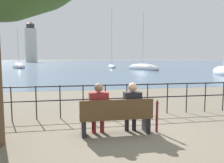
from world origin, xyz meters
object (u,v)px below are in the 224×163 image
at_px(park_bench, 116,117).
at_px(seated_person_right, 132,105).
at_px(seated_person_left, 99,107).
at_px(sailboat_3, 223,72).
at_px(sailboat_0, 143,68).
at_px(sailboat_1, 112,66).
at_px(harbor_lighthouse, 31,43).
at_px(sailboat_2, 19,66).
at_px(closed_umbrella, 157,114).

xyz_separation_m(park_bench, seated_person_right, (0.43, 0.07, 0.27)).
distance_m(seated_person_left, sailboat_3, 25.38).
height_order(seated_person_left, sailboat_0, sailboat_0).
height_order(seated_person_left, sailboat_1, sailboat_1).
distance_m(seated_person_left, sailboat_0, 32.74).
distance_m(park_bench, harbor_lighthouse, 123.06).
relative_size(sailboat_0, sailboat_2, 1.25).
xyz_separation_m(seated_person_right, sailboat_2, (-12.08, 41.97, -0.36)).
relative_size(seated_person_right, closed_umbrella, 1.49).
distance_m(park_bench, sailboat_1, 41.06).
relative_size(park_bench, sailboat_0, 0.18).
xyz_separation_m(sailboat_2, sailboat_3, (28.75, -23.61, -0.03)).
relative_size(seated_person_left, closed_umbrella, 1.50).
bearing_deg(seated_person_left, sailboat_1, 79.16).
xyz_separation_m(sailboat_2, harbor_lighthouse, (-10.94, 78.53, 9.86)).
bearing_deg(sailboat_3, sailboat_0, 138.86).
xyz_separation_m(closed_umbrella, sailboat_2, (-12.71, 42.08, -0.14)).
bearing_deg(seated_person_left, closed_umbrella, -3.95).
bearing_deg(sailboat_2, harbor_lighthouse, 80.65).
height_order(closed_umbrella, sailboat_2, sailboat_2).
bearing_deg(seated_person_left, sailboat_3, 46.35).
distance_m(seated_person_right, sailboat_3, 24.80).
bearing_deg(sailboat_1, park_bench, -95.35).
xyz_separation_m(sailboat_1, sailboat_2, (-18.95, 1.64, -0.02)).
bearing_deg(harbor_lighthouse, park_bench, -79.39).
xyz_separation_m(park_bench, sailboat_3, (17.09, 18.44, -0.12)).
bearing_deg(seated_person_left, park_bench, -9.78).
bearing_deg(sailboat_2, park_bench, -91.78).
height_order(park_bench, closed_umbrella, park_bench).
relative_size(park_bench, seated_person_right, 1.40).
bearing_deg(harbor_lighthouse, closed_umbrella, -78.91).
height_order(park_bench, seated_person_left, seated_person_left).
height_order(seated_person_left, sailboat_2, sailboat_2).
bearing_deg(seated_person_right, sailboat_0, 71.11).
relative_size(sailboat_0, harbor_lighthouse, 0.46).
bearing_deg(park_bench, seated_person_right, 9.91).
bearing_deg(seated_person_left, harbor_lighthouse, 100.43).
height_order(seated_person_left, harbor_lighthouse, harbor_lighthouse).
distance_m(seated_person_left, seated_person_right, 0.85).
xyz_separation_m(sailboat_0, sailboat_1, (-3.64, 9.63, 0.02)).
xyz_separation_m(seated_person_left, sailboat_2, (-11.23, 41.97, -0.36)).
relative_size(seated_person_right, sailboat_3, 0.18).
bearing_deg(seated_person_right, closed_umbrella, -9.33).
height_order(seated_person_right, sailboat_1, sailboat_1).
bearing_deg(sailboat_2, seated_person_right, -91.22).
bearing_deg(sailboat_3, sailboat_2, 162.95).
bearing_deg(closed_umbrella, harbor_lighthouse, 101.09).
bearing_deg(sailboat_1, seated_person_left, -95.95).
bearing_deg(sailboat_2, sailboat_0, -43.79).
bearing_deg(sailboat_1, closed_umbrella, -93.89).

